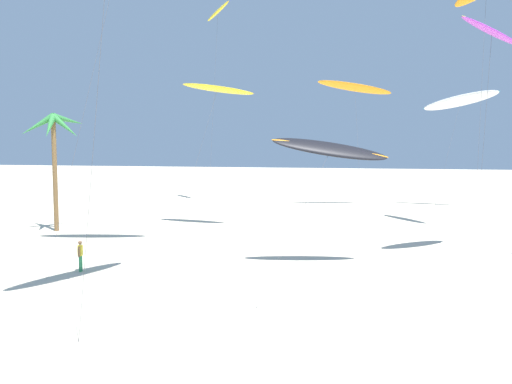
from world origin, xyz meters
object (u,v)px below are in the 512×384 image
Objects in this scene: flying_kite_4 at (330,149)px; flying_kite_1 at (217,89)px; flying_kite_5 at (461,100)px; flying_kite_8 at (355,87)px; person_foreground_walker at (80,255)px; flying_kite_6 at (492,32)px; palm_tree_4 at (54,135)px; flying_kite_0 at (218,12)px.

flying_kite_1 is at bearing 129.15° from flying_kite_4.
flying_kite_8 is at bearing -170.27° from flying_kite_5.
flying_kite_5 is 7.61× the size of person_foreground_walker.
flying_kite_5 is at bearing 41.71° from flying_kite_1.
flying_kite_1 reaches higher than flying_kite_4.
flying_kite_4 is 0.79× the size of flying_kite_5.
flying_kite_6 is at bearing -23.07° from flying_kite_1.
flying_kite_6 reaches higher than flying_kite_4.
palm_tree_4 is 0.40× the size of flying_kite_0.
flying_kite_5 is (21.22, 18.91, 0.16)m from flying_kite_1.
flying_kite_6 reaches higher than person_foreground_walker.
flying_kite_8 is at bearing 44.43° from palm_tree_4.
flying_kite_4 is at bearing -50.85° from flying_kite_1.
flying_kite_4 is at bearing -90.29° from flying_kite_8.
palm_tree_4 is 0.65× the size of flying_kite_6.
flying_kite_1 is at bearing -121.01° from flying_kite_8.
palm_tree_4 is 40.75m from flying_kite_5.
flying_kite_6 is (19.01, -8.10, 2.10)m from flying_kite_1.
person_foreground_walker is at bearing -111.17° from flying_kite_8.
flying_kite_0 is 1.65× the size of flying_kite_8.
flying_kite_6 is at bearing -94.66° from flying_kite_5.
flying_kite_5 reaches higher than flying_kite_4.
flying_kite_8 is at bearing 58.99° from flying_kite_1.
flying_kite_1 is (11.84, 4.61, 3.69)m from palm_tree_4.
flying_kite_5 is at bearing 9.73° from flying_kite_8.
flying_kite_1 is 19.93m from flying_kite_8.
flying_kite_6 reaches higher than palm_tree_4.
palm_tree_4 is 13.23m from flying_kite_1.
flying_kite_4 reaches higher than person_foreground_walker.
palm_tree_4 is at bearing 160.47° from flying_kite_4.
flying_kite_5 is at bearing 85.34° from flying_kite_6.
flying_kite_1 is 28.42m from flying_kite_5.
palm_tree_4 reaches higher than person_foreground_walker.
person_foreground_walker is (-2.80, -16.64, -10.29)m from flying_kite_1.
flying_kite_5 reaches higher than palm_tree_4.
flying_kite_5 reaches higher than person_foreground_walker.
flying_kite_6 is at bearing -6.45° from palm_tree_4.
flying_kite_6 is 8.43× the size of person_foreground_walker.
flying_kite_8 reaches higher than person_foreground_walker.
flying_kite_8 is at bearing 68.83° from person_foreground_walker.
flying_kite_6 is at bearing -70.74° from flying_kite_8.
flying_kite_0 is 1.61× the size of flying_kite_6.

